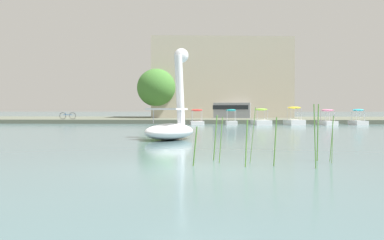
% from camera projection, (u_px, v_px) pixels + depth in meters
% --- Properties ---
extents(ground_plane, '(467.62, 467.62, 0.00)m').
position_uv_depth(ground_plane, '(197.00, 170.00, 9.97)').
color(ground_plane, slate).
extents(shore_bank_far, '(141.72, 18.47, 0.40)m').
position_uv_depth(shore_bank_far, '(211.00, 120.00, 49.77)').
color(shore_bank_far, '#5B6051').
rests_on(shore_bank_far, ground_plane).
extents(swan_boat, '(2.95, 3.71, 4.36)m').
position_uv_depth(swan_boat, '(171.00, 121.00, 19.86)').
color(swan_boat, white).
rests_on(swan_boat, ground_plane).
extents(pedal_boat_red, '(1.42, 2.04, 1.42)m').
position_uv_depth(pedal_boat_red, '(197.00, 120.00, 38.89)').
color(pedal_boat_red, white).
rests_on(pedal_boat_red, ground_plane).
extents(pedal_boat_teal, '(1.08, 1.80, 1.42)m').
position_uv_depth(pedal_boat_teal, '(231.00, 120.00, 38.54)').
color(pedal_boat_teal, white).
rests_on(pedal_boat_teal, ground_plane).
extents(pedal_boat_lime, '(1.73, 2.48, 1.48)m').
position_uv_depth(pedal_boat_lime, '(261.00, 120.00, 38.24)').
color(pedal_boat_lime, white).
rests_on(pedal_boat_lime, ground_plane).
extents(pedal_boat_yellow, '(1.70, 2.36, 1.64)m').
position_uv_depth(pedal_boat_yellow, '(294.00, 120.00, 38.35)').
color(pedal_boat_yellow, white).
rests_on(pedal_boat_yellow, ground_plane).
extents(pedal_boat_pink, '(1.51, 2.07, 1.41)m').
position_uv_depth(pedal_boat_pink, '(327.00, 120.00, 38.04)').
color(pedal_boat_pink, white).
rests_on(pedal_boat_pink, ground_plane).
extents(pedal_boat_cyan, '(1.35, 1.92, 1.43)m').
position_uv_depth(pedal_boat_cyan, '(358.00, 120.00, 38.29)').
color(pedal_boat_cyan, white).
rests_on(pedal_boat_cyan, ground_plane).
extents(tree_sapling_by_fence, '(6.31, 6.28, 5.69)m').
position_uv_depth(tree_sapling_by_fence, '(156.00, 88.00, 49.31)').
color(tree_sapling_by_fence, '#423323').
rests_on(tree_sapling_by_fence, shore_bank_far).
extents(bicycle_parked, '(1.72, 0.20, 0.69)m').
position_uv_depth(bicycle_parked, '(68.00, 116.00, 43.09)').
color(bicycle_parked, black).
rests_on(bicycle_parked, shore_bank_far).
extents(parked_van, '(5.10, 2.46, 1.76)m').
position_uv_depth(parked_van, '(229.00, 110.00, 49.65)').
color(parked_van, gray).
rests_on(parked_van, shore_bank_far).
extents(apartment_block, '(17.33, 10.30, 9.45)m').
position_uv_depth(apartment_block, '(219.00, 80.00, 53.54)').
color(apartment_block, '#B2A893').
rests_on(apartment_block, shore_bank_far).
extents(reed_clump_foreground, '(3.76, 1.55, 1.55)m').
position_uv_depth(reed_clump_foreground, '(266.00, 139.00, 10.94)').
color(reed_clump_foreground, '#568E38').
rests_on(reed_clump_foreground, ground_plane).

